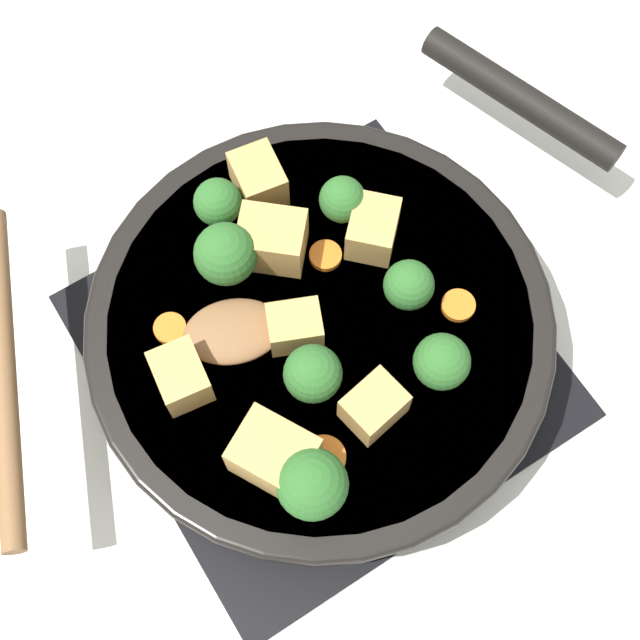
{
  "coord_description": "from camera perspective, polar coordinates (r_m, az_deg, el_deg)",
  "views": [
    {
      "loc": [
        0.12,
        0.19,
        0.65
      ],
      "look_at": [
        0.0,
        0.0,
        0.07
      ],
      "focal_mm": 50.0,
      "sensor_mm": 36.0,
      "label": 1
    }
  ],
  "objects": [
    {
      "name": "carrot_slice_orange_thin",
      "position": [
        0.62,
        -9.57,
        -0.54
      ],
      "size": [
        0.02,
        0.02,
        0.01
      ],
      "primitive_type": "cylinder",
      "color": "orange",
      "rests_on": "skillet_pan"
    },
    {
      "name": "ground_plane",
      "position": [
        0.69,
        0.0,
        -2.31
      ],
      "size": [
        2.4,
        2.4,
        0.0
      ],
      "primitive_type": "plane",
      "color": "silver"
    },
    {
      "name": "broccoli_floret_near_spoon",
      "position": [
        0.58,
        7.8,
        -2.68
      ],
      "size": [
        0.04,
        0.04,
        0.05
      ],
      "color": "#709956",
      "rests_on": "skillet_pan"
    },
    {
      "name": "skillet_pan",
      "position": [
        0.64,
        0.15,
        -0.52
      ],
      "size": [
        0.44,
        0.33,
        0.05
      ],
      "color": "black",
      "rests_on": "front_burner_grate"
    },
    {
      "name": "tofu_cube_center_large",
      "position": [
        0.62,
        -2.71,
        5.37
      ],
      "size": [
        0.06,
        0.06,
        0.04
      ],
      "primitive_type": "cube",
      "rotation": [
        0.0,
        0.0,
        2.42
      ],
      "color": "tan",
      "rests_on": "skillet_pan"
    },
    {
      "name": "tofu_cube_west_chunk",
      "position": [
        0.63,
        3.4,
        5.84
      ],
      "size": [
        0.05,
        0.05,
        0.03
      ],
      "primitive_type": "cube",
      "rotation": [
        0.0,
        0.0,
        0.78
      ],
      "color": "tan",
      "rests_on": "skillet_pan"
    },
    {
      "name": "tofu_cube_front_piece",
      "position": [
        0.58,
        3.47,
        -5.54
      ],
      "size": [
        0.04,
        0.04,
        0.03
      ],
      "primitive_type": "cube",
      "rotation": [
        0.0,
        0.0,
        0.18
      ],
      "color": "tan",
      "rests_on": "skillet_pan"
    },
    {
      "name": "carrot_slice_edge_slice",
      "position": [
        0.63,
        8.84,
        0.93
      ],
      "size": [
        0.02,
        0.02,
        0.01
      ],
      "primitive_type": "cylinder",
      "color": "orange",
      "rests_on": "skillet_pan"
    },
    {
      "name": "wooden_spoon",
      "position": [
        0.62,
        -13.76,
        -2.11
      ],
      "size": [
        0.24,
        0.23,
        0.02
      ],
      "color": "brown",
      "rests_on": "skillet_pan"
    },
    {
      "name": "tofu_cube_mid_small",
      "position": [
        0.65,
        -3.98,
        9.01
      ],
      "size": [
        0.04,
        0.04,
        0.03
      ],
      "primitive_type": "cube",
      "rotation": [
        0.0,
        0.0,
        1.42
      ],
      "color": "tan",
      "rests_on": "skillet_pan"
    },
    {
      "name": "carrot_slice_near_center",
      "position": [
        0.59,
        0.24,
        -8.79
      ],
      "size": [
        0.03,
        0.03,
        0.01
      ],
      "primitive_type": "cylinder",
      "color": "orange",
      "rests_on": "skillet_pan"
    },
    {
      "name": "tofu_cube_back_piece",
      "position": [
        0.6,
        -1.44,
        -0.71
      ],
      "size": [
        0.04,
        0.04,
        0.03
      ],
      "primitive_type": "cube",
      "rotation": [
        0.0,
        0.0,
        5.88
      ],
      "color": "tan",
      "rests_on": "skillet_pan"
    },
    {
      "name": "front_burner_grate",
      "position": [
        0.67,
        0.0,
        -1.97
      ],
      "size": [
        0.31,
        0.31,
        0.03
      ],
      "color": "black",
      "rests_on": "ground_plane"
    },
    {
      "name": "broccoli_floret_south_cluster",
      "position": [
        0.55,
        -0.5,
        -10.47
      ],
      "size": [
        0.05,
        0.05,
        0.05
      ],
      "color": "#709956",
      "rests_on": "skillet_pan"
    },
    {
      "name": "broccoli_floret_mid_floret",
      "position": [
        0.63,
        -6.55,
        7.46
      ],
      "size": [
        0.03,
        0.03,
        0.04
      ],
      "color": "#709956",
      "rests_on": "skillet_pan"
    },
    {
      "name": "broccoli_floret_north_edge",
      "position": [
        0.6,
        5.7,
        2.21
      ],
      "size": [
        0.03,
        0.03,
        0.04
      ],
      "color": "#709956",
      "rests_on": "skillet_pan"
    },
    {
      "name": "broccoli_floret_center_top",
      "position": [
        0.63,
        1.44,
        7.69
      ],
      "size": [
        0.03,
        0.03,
        0.04
      ],
      "color": "#709956",
      "rests_on": "skillet_pan"
    },
    {
      "name": "tofu_cube_east_chunk",
      "position": [
        0.59,
        -8.9,
        -3.6
      ],
      "size": [
        0.04,
        0.04,
        0.03
      ],
      "primitive_type": "cube",
      "rotation": [
        0.0,
        0.0,
        1.44
      ],
      "color": "tan",
      "rests_on": "skillet_pan"
    },
    {
      "name": "carrot_slice_under_broccoli",
      "position": [
        0.63,
        0.35,
        4.14
      ],
      "size": [
        0.02,
        0.02,
        0.01
      ],
      "primitive_type": "cylinder",
      "color": "orange",
      "rests_on": "skillet_pan"
    },
    {
      "name": "tofu_cube_near_handle",
      "position": [
        0.57,
        -2.95,
        -8.63
      ],
      "size": [
        0.06,
        0.06,
        0.04
      ],
      "primitive_type": "cube",
      "rotation": [
        0.0,
        0.0,
        2.07
      ],
      "color": "tan",
      "rests_on": "skillet_pan"
    },
    {
      "name": "broccoli_floret_west_rim",
      "position": [
        0.58,
        -0.46,
        -3.47
      ],
      "size": [
        0.04,
        0.04,
        0.05
      ],
      "color": "#709956",
      "rests_on": "skillet_pan"
    },
    {
      "name": "broccoli_floret_east_rim",
      "position": [
        0.61,
        -6.06,
        4.2
      ],
      "size": [
        0.04,
        0.04,
        0.05
      ],
      "color": "#709956",
      "rests_on": "skillet_pan"
    }
  ]
}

